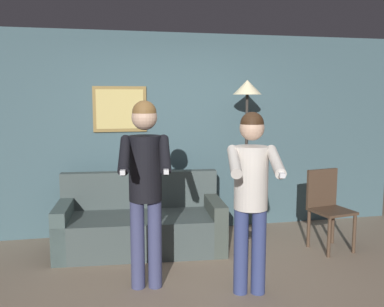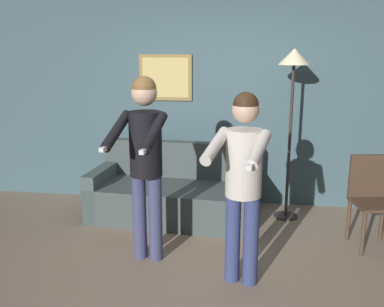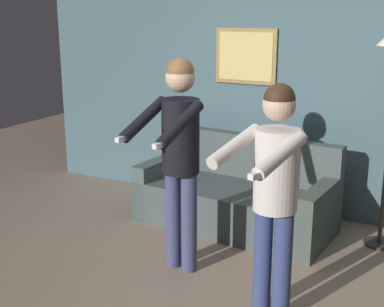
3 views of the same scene
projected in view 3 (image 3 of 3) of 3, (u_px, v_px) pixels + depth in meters
ground_plane at (229, 296)px, 4.05m from camera, size 12.00×12.00×0.00m
back_wall_assembly at (309, 91)px, 5.39m from camera, size 6.40×0.09×2.60m
couch at (236, 199)px, 5.31m from camera, size 1.96×1.00×0.87m
person_standing_left at (179, 145)px, 4.21m from camera, size 0.49×0.72×1.75m
person_standing_right at (274, 181)px, 3.56m from camera, size 0.53×0.73×1.65m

